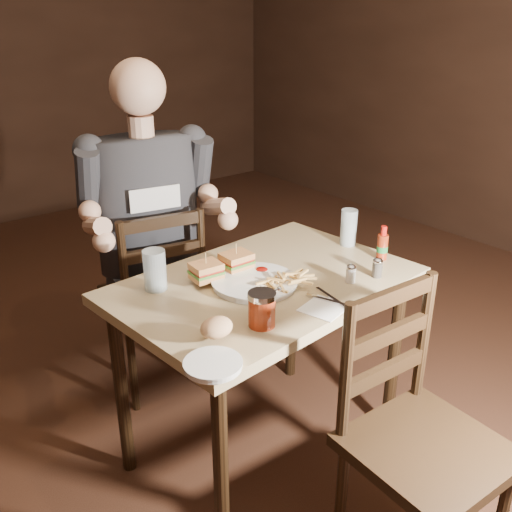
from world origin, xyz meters
TOP-DOWN VIEW (x-y plane):
  - room_shell at (0.00, 0.00)m, footprint 7.00×7.00m
  - main_table at (0.21, -0.01)m, footprint 1.13×0.80m
  - chair_far at (0.12, 0.68)m, footprint 0.50×0.54m
  - chair_near at (0.25, -0.73)m, footprint 0.46×0.49m
  - diner at (0.11, 0.63)m, footprint 0.68×0.58m
  - dinner_plate at (0.16, -0.02)m, footprint 0.32×0.32m
  - sandwich_left at (0.04, 0.10)m, footprint 0.11×0.10m
  - sandwich_right at (0.18, 0.11)m, footprint 0.11×0.09m
  - fries_pile at (0.23, -0.11)m, footprint 0.24×0.18m
  - ketchup_dollop at (0.23, 0.03)m, footprint 0.05×0.05m
  - glass_left at (-0.13, 0.18)m, footprint 0.09×0.09m
  - glass_right at (0.70, 0.03)m, footprint 0.07×0.07m
  - hot_sauce at (0.70, -0.15)m, footprint 0.05×0.05m
  - salt_shaker at (0.44, -0.22)m, footprint 0.04×0.04m
  - pepper_shaker at (0.55, -0.25)m, footprint 0.04×0.04m
  - syrup_dispenser at (-0.00, -0.26)m, footprint 0.10×0.10m
  - napkin at (0.23, -0.30)m, footprint 0.17×0.16m
  - knife at (0.28, -0.31)m, footprint 0.09×0.22m
  - fork at (0.30, -0.27)m, footprint 0.04×0.17m
  - side_plate at (-0.25, -0.35)m, footprint 0.17×0.17m
  - bread_roll at (-0.16, -0.24)m, footprint 0.11×0.09m

SIDE VIEW (x-z plane):
  - chair_far at x=0.12m, z-range 0.00..0.91m
  - chair_near at x=0.25m, z-range 0.00..0.93m
  - main_table at x=0.21m, z-range 0.29..1.06m
  - napkin at x=0.23m, z-range 0.77..0.77m
  - fork at x=0.30m, z-range 0.77..0.78m
  - knife at x=0.28m, z-range 0.77..0.78m
  - side_plate at x=-0.25m, z-range 0.77..0.78m
  - dinner_plate at x=0.16m, z-range 0.77..0.79m
  - ketchup_dollop at x=0.23m, z-range 0.79..0.80m
  - salt_shaker at x=0.44m, z-range 0.77..0.83m
  - pepper_shaker at x=0.55m, z-range 0.77..0.84m
  - fries_pile at x=0.23m, z-range 0.79..0.82m
  - bread_roll at x=-0.16m, z-range 0.78..0.84m
  - syrup_dispenser at x=0.00m, z-range 0.77..0.88m
  - sandwich_left at x=0.04m, z-range 0.79..0.88m
  - sandwich_right at x=0.18m, z-range 0.79..0.88m
  - hot_sauce at x=0.70m, z-range 0.77..0.91m
  - glass_left at x=-0.13m, z-range 0.77..0.92m
  - glass_right at x=0.70m, z-range 0.77..0.92m
  - diner at x=0.11m, z-range 0.47..1.51m
  - room_shell at x=0.00m, z-range -2.10..4.90m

